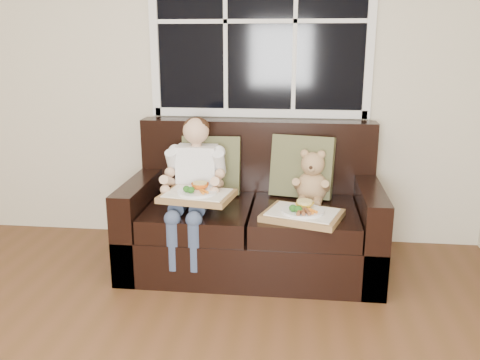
# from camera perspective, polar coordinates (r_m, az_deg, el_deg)

# --- Properties ---
(window_back) EXTENTS (1.62, 0.04, 1.37)m
(window_back) POSITION_cam_1_polar(r_m,az_deg,el_deg) (3.80, 2.29, 17.39)
(window_back) COLOR black
(window_back) RESTS_ON room_walls
(loveseat) EXTENTS (1.70, 0.92, 0.96)m
(loveseat) POSITION_cam_1_polar(r_m,az_deg,el_deg) (3.55, 1.48, -4.51)
(loveseat) COLOR black
(loveseat) RESTS_ON ground
(pillow_left) EXTENTS (0.42, 0.20, 0.42)m
(pillow_left) POSITION_cam_1_polar(r_m,az_deg,el_deg) (3.63, -3.24, 1.66)
(pillow_left) COLOR #5A5E3A
(pillow_left) RESTS_ON loveseat
(pillow_right) EXTENTS (0.46, 0.28, 0.44)m
(pillow_right) POSITION_cam_1_polar(r_m,az_deg,el_deg) (3.58, 6.99, 1.51)
(pillow_right) COLOR #5A5E3A
(pillow_right) RESTS_ON loveseat
(child) EXTENTS (0.39, 0.60, 0.88)m
(child) POSITION_cam_1_polar(r_m,az_deg,el_deg) (3.39, -5.16, 0.47)
(child) COLOR white
(child) RESTS_ON loveseat
(teddy_bear) EXTENTS (0.24, 0.29, 0.38)m
(teddy_bear) POSITION_cam_1_polar(r_m,az_deg,el_deg) (3.48, 8.10, -0.06)
(teddy_bear) COLOR tan
(teddy_bear) RESTS_ON loveseat
(tray_left) EXTENTS (0.49, 0.40, 0.10)m
(tray_left) POSITION_cam_1_polar(r_m,az_deg,el_deg) (3.23, -4.80, -1.61)
(tray_left) COLOR olive
(tray_left) RESTS_ON child
(tray_right) EXTENTS (0.55, 0.47, 0.11)m
(tray_right) POSITION_cam_1_polar(r_m,az_deg,el_deg) (3.17, 7.04, -3.78)
(tray_right) COLOR olive
(tray_right) RESTS_ON loveseat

